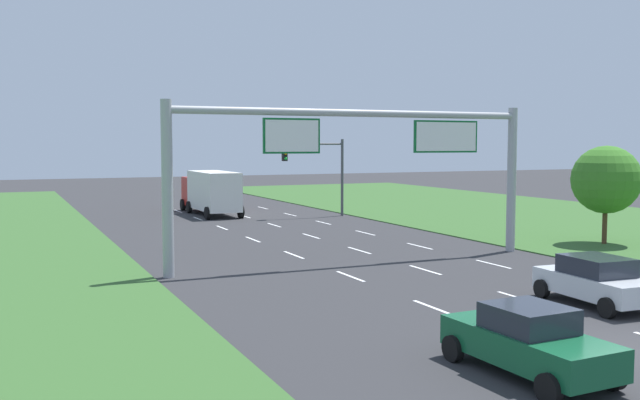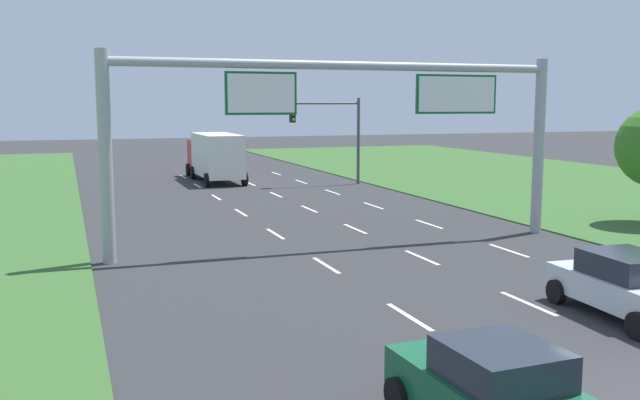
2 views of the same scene
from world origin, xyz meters
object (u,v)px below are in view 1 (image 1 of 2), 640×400
at_px(car_near_red, 528,341).
at_px(sign_gantry, 364,152).
at_px(roadside_tree_mid, 606,180).
at_px(traffic_light_mast, 318,163).
at_px(car_lead_silver, 596,280).
at_px(box_truck, 211,191).

relative_size(car_near_red, sign_gantry, 0.25).
height_order(car_near_red, sign_gantry, sign_gantry).
distance_m(sign_gantry, roadside_tree_mid, 14.18).
distance_m(car_near_red, roadside_tree_mid, 23.46).
bearing_deg(roadside_tree_mid, traffic_light_mast, 112.45).
distance_m(car_near_red, sign_gantry, 16.20).
distance_m(car_lead_silver, sign_gantry, 11.71).
xyz_separation_m(traffic_light_mast, roadside_tree_mid, (7.88, -19.08, -0.46)).
bearing_deg(roadside_tree_mid, box_truck, 121.09).
relative_size(car_near_red, car_lead_silver, 1.02).
distance_m(box_truck, roadside_tree_mid, 28.06).
distance_m(sign_gantry, traffic_light_mast, 19.89).
height_order(traffic_light_mast, roadside_tree_mid, traffic_light_mast).
bearing_deg(sign_gantry, traffic_light_mast, 71.78).
bearing_deg(box_truck, car_lead_silver, -84.57).
xyz_separation_m(box_truck, sign_gantry, (0.37, -23.78, 3.14)).
bearing_deg(car_near_red, roadside_tree_mid, 37.76).
bearing_deg(traffic_light_mast, box_truck, 143.29).
relative_size(box_truck, sign_gantry, 0.50).
bearing_deg(car_lead_silver, sign_gantry, 109.41).
bearing_deg(sign_gantry, box_truck, 90.89).
bearing_deg(box_truck, traffic_light_mast, -36.99).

